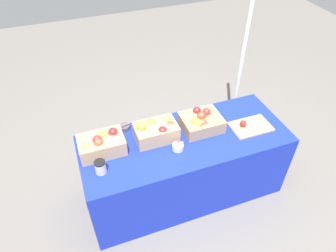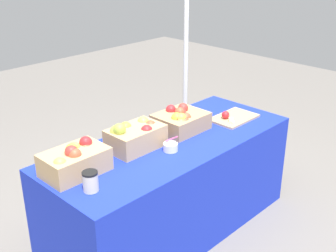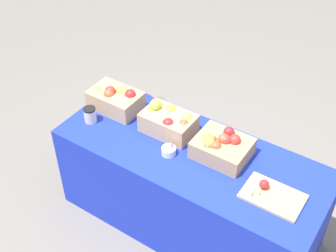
{
  "view_description": "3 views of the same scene",
  "coord_description": "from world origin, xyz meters",
  "px_view_note": "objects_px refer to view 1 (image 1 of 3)",
  "views": [
    {
      "loc": [
        -0.84,
        -1.82,
        2.65
      ],
      "look_at": [
        -0.18,
        -0.03,
        0.96
      ],
      "focal_mm": 32.77,
      "sensor_mm": 36.0,
      "label": 1
    },
    {
      "loc": [
        -2.0,
        -1.91,
        2.05
      ],
      "look_at": [
        -0.08,
        -0.05,
        0.89
      ],
      "focal_mm": 46.66,
      "sensor_mm": 36.0,
      "label": 2
    },
    {
      "loc": [
        1.11,
        -1.96,
        2.84
      ],
      "look_at": [
        -0.16,
        -0.04,
        0.92
      ],
      "focal_mm": 48.19,
      "sensor_mm": 36.0,
      "label": 3
    }
  ],
  "objects_px": {
    "apple_crate_left": "(102,144)",
    "sample_bowl_near": "(125,127)",
    "apple_crate_right": "(201,122)",
    "tent_pole": "(244,47)",
    "sample_bowl_mid": "(178,147)",
    "apple_crate_middle": "(156,131)",
    "cutting_board_front": "(250,126)",
    "coffee_cup": "(100,167)"
  },
  "relations": [
    {
      "from": "coffee_cup",
      "to": "sample_bowl_near",
      "type": "bearing_deg",
      "value": 55.45
    },
    {
      "from": "sample_bowl_near",
      "to": "tent_pole",
      "type": "bearing_deg",
      "value": 17.23
    },
    {
      "from": "sample_bowl_mid",
      "to": "tent_pole",
      "type": "bearing_deg",
      "value": 38.12
    },
    {
      "from": "apple_crate_left",
      "to": "apple_crate_right",
      "type": "bearing_deg",
      "value": -1.42
    },
    {
      "from": "apple_crate_right",
      "to": "cutting_board_front",
      "type": "height_order",
      "value": "apple_crate_right"
    },
    {
      "from": "coffee_cup",
      "to": "cutting_board_front",
      "type": "bearing_deg",
      "value": 2.34
    },
    {
      "from": "apple_crate_left",
      "to": "sample_bowl_mid",
      "type": "bearing_deg",
      "value": -18.37
    },
    {
      "from": "apple_crate_left",
      "to": "cutting_board_front",
      "type": "bearing_deg",
      "value": -7.29
    },
    {
      "from": "apple_crate_left",
      "to": "sample_bowl_near",
      "type": "distance_m",
      "value": 0.33
    },
    {
      "from": "apple_crate_left",
      "to": "cutting_board_front",
      "type": "distance_m",
      "value": 1.36
    },
    {
      "from": "apple_crate_middle",
      "to": "sample_bowl_near",
      "type": "distance_m",
      "value": 0.33
    },
    {
      "from": "apple_crate_right",
      "to": "coffee_cup",
      "type": "distance_m",
      "value": 0.99
    },
    {
      "from": "apple_crate_middle",
      "to": "sample_bowl_near",
      "type": "xyz_separation_m",
      "value": [
        -0.24,
        0.21,
        -0.07
      ]
    },
    {
      "from": "apple_crate_left",
      "to": "tent_pole",
      "type": "xyz_separation_m",
      "value": [
        1.73,
        0.67,
        0.27
      ]
    },
    {
      "from": "sample_bowl_near",
      "to": "sample_bowl_mid",
      "type": "bearing_deg",
      "value": -48.22
    },
    {
      "from": "apple_crate_left",
      "to": "sample_bowl_near",
      "type": "xyz_separation_m",
      "value": [
        0.24,
        0.21,
        -0.06
      ]
    },
    {
      "from": "tent_pole",
      "to": "apple_crate_right",
      "type": "bearing_deg",
      "value": -139.79
    },
    {
      "from": "apple_crate_left",
      "to": "apple_crate_middle",
      "type": "relative_size",
      "value": 1.03
    },
    {
      "from": "sample_bowl_mid",
      "to": "coffee_cup",
      "type": "relative_size",
      "value": 0.89
    },
    {
      "from": "sample_bowl_near",
      "to": "apple_crate_left",
      "type": "bearing_deg",
      "value": -139.26
    },
    {
      "from": "apple_crate_left",
      "to": "tent_pole",
      "type": "distance_m",
      "value": 1.87
    },
    {
      "from": "apple_crate_middle",
      "to": "coffee_cup",
      "type": "distance_m",
      "value": 0.59
    },
    {
      "from": "tent_pole",
      "to": "apple_crate_left",
      "type": "bearing_deg",
      "value": -158.79
    },
    {
      "from": "apple_crate_right",
      "to": "coffee_cup",
      "type": "xyz_separation_m",
      "value": [
        -0.97,
        -0.21,
        -0.02
      ]
    },
    {
      "from": "coffee_cup",
      "to": "tent_pole",
      "type": "bearing_deg",
      "value": 26.74
    },
    {
      "from": "apple_crate_left",
      "to": "apple_crate_right",
      "type": "distance_m",
      "value": 0.91
    },
    {
      "from": "cutting_board_front",
      "to": "tent_pole",
      "type": "bearing_deg",
      "value": 65.72
    },
    {
      "from": "sample_bowl_mid",
      "to": "coffee_cup",
      "type": "distance_m",
      "value": 0.67
    },
    {
      "from": "sample_bowl_mid",
      "to": "coffee_cup",
      "type": "bearing_deg",
      "value": -177.77
    },
    {
      "from": "apple_crate_middle",
      "to": "coffee_cup",
      "type": "xyz_separation_m",
      "value": [
        -0.54,
        -0.23,
        -0.03
      ]
    },
    {
      "from": "apple_crate_left",
      "to": "apple_crate_right",
      "type": "xyz_separation_m",
      "value": [
        0.91,
        -0.02,
        -0.01
      ]
    },
    {
      "from": "sample_bowl_mid",
      "to": "apple_crate_left",
      "type": "bearing_deg",
      "value": 161.63
    },
    {
      "from": "apple_crate_left",
      "to": "tent_pole",
      "type": "bearing_deg",
      "value": 21.21
    },
    {
      "from": "tent_pole",
      "to": "cutting_board_front",
      "type": "bearing_deg",
      "value": -114.28
    },
    {
      "from": "apple_crate_middle",
      "to": "cutting_board_front",
      "type": "distance_m",
      "value": 0.89
    },
    {
      "from": "coffee_cup",
      "to": "apple_crate_right",
      "type": "bearing_deg",
      "value": 12.11
    },
    {
      "from": "apple_crate_left",
      "to": "sample_bowl_mid",
      "type": "relative_size",
      "value": 3.64
    },
    {
      "from": "apple_crate_middle",
      "to": "sample_bowl_mid",
      "type": "xyz_separation_m",
      "value": [
        0.13,
        -0.2,
        -0.06
      ]
    },
    {
      "from": "apple_crate_left",
      "to": "tent_pole",
      "type": "relative_size",
      "value": 0.18
    },
    {
      "from": "sample_bowl_mid",
      "to": "apple_crate_middle",
      "type": "bearing_deg",
      "value": 123.51
    },
    {
      "from": "apple_crate_left",
      "to": "cutting_board_front",
      "type": "height_order",
      "value": "apple_crate_left"
    },
    {
      "from": "apple_crate_left",
      "to": "coffee_cup",
      "type": "distance_m",
      "value": 0.24
    }
  ]
}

